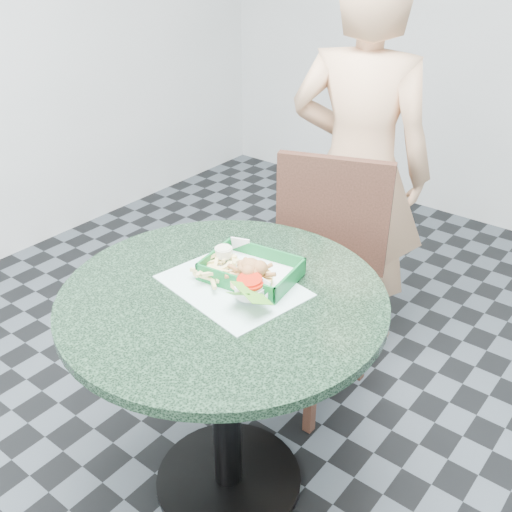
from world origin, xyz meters
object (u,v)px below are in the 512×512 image
Objects in this scene: cafe_table at (225,347)px; diner_person at (359,160)px; dining_chair at (314,264)px; sauce_ramekin at (228,255)px; food_basket at (251,278)px; crab_sandwich at (248,278)px.

cafe_table is 0.55× the size of diner_person.
dining_chair is 0.57m from sauce_ramekin.
diner_person is at bearing 99.47° from food_basket.
crab_sandwich is at bearing 65.39° from cafe_table.
dining_chair is (-0.10, 0.64, -0.05)m from cafe_table.
cafe_table is 0.27m from sauce_ramekin.
dining_chair is at bearing 99.10° from cafe_table.
cafe_table is at bearing -54.20° from sauce_ramekin.
diner_person is at bearing 97.84° from cafe_table.
diner_person reaches higher than food_basket.
food_basket is at bearing 118.63° from crab_sandwich.
food_basket is at bearing -9.55° from sauce_ramekin.
diner_person reaches higher than cafe_table.
dining_chair is 0.64m from crab_sandwich.
food_basket is at bearing -98.75° from dining_chair.
sauce_ramekin reaches higher than cafe_table.
cafe_table is at bearing -101.71° from dining_chair.
diner_person is 13.43× the size of crab_sandwich.
diner_person is at bearing 74.71° from dining_chair.
diner_person is 0.85m from sauce_ramekin.
crab_sandwich is (0.14, -0.57, 0.27)m from dining_chair.
cafe_table is 3.56× the size of food_basket.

